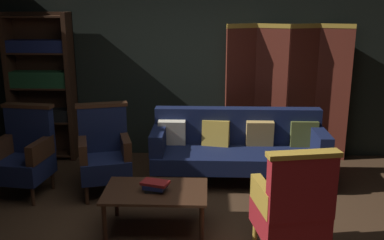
{
  "coord_description": "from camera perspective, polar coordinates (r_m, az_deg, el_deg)",
  "views": [
    {
      "loc": [
        0.16,
        -3.77,
        2.19
      ],
      "look_at": [
        0.0,
        0.8,
        0.95
      ],
      "focal_mm": 41.13,
      "sensor_mm": 36.0,
      "label": 1
    }
  ],
  "objects": [
    {
      "name": "bookshelf",
      "position": [
        6.49,
        -18.91,
        4.38
      ],
      "size": [
        0.9,
        0.32,
        2.05
      ],
      "color": "#382114",
      "rests_on": "ground_plane"
    },
    {
      "name": "armchair_gilt_accent",
      "position": [
        3.93,
        12.9,
        -10.87
      ],
      "size": [
        0.68,
        0.67,
        1.04
      ],
      "color": "#B78E33",
      "rests_on": "ground_plane"
    },
    {
      "name": "ground_plane",
      "position": [
        4.36,
        -0.39,
        -14.96
      ],
      "size": [
        10.0,
        10.0,
        0.0
      ],
      "primitive_type": "plane",
      "color": "#3D2819"
    },
    {
      "name": "back_wall",
      "position": [
        6.27,
        0.55,
        7.93
      ],
      "size": [
        7.2,
        0.1,
        2.8
      ],
      "primitive_type": "cube",
      "color": "black",
      "rests_on": "ground_plane"
    },
    {
      "name": "velvet_couch",
      "position": [
        5.52,
        5.97,
        -3.23
      ],
      "size": [
        2.12,
        0.78,
        0.88
      ],
      "color": "#382114",
      "rests_on": "ground_plane"
    },
    {
      "name": "armchair_wing_left",
      "position": [
        5.43,
        -20.89,
        -4.1
      ],
      "size": [
        0.65,
        0.65,
        1.04
      ],
      "color": "#382114",
      "rests_on": "ground_plane"
    },
    {
      "name": "armchair_wing_right",
      "position": [
        5.22,
        -11.28,
        -4.13
      ],
      "size": [
        0.72,
        0.71,
        1.04
      ],
      "color": "#382114",
      "rests_on": "ground_plane"
    },
    {
      "name": "coffee_table",
      "position": [
        4.34,
        -4.73,
        -9.59
      ],
      "size": [
        1.0,
        0.64,
        0.42
      ],
      "color": "#382114",
      "rests_on": "ground_plane"
    },
    {
      "name": "book_black_cloth",
      "position": [
        4.3,
        -4.78,
        -8.97
      ],
      "size": [
        0.19,
        0.15,
        0.03
      ],
      "primitive_type": "cube",
      "rotation": [
        0.0,
        0.0,
        -0.05
      ],
      "color": "black",
      "rests_on": "coffee_table"
    },
    {
      "name": "book_navy_cloth",
      "position": [
        4.29,
        -4.79,
        -8.54
      ],
      "size": [
        0.24,
        0.2,
        0.04
      ],
      "primitive_type": "cube",
      "rotation": [
        0.0,
        0.0,
        -0.27
      ],
      "color": "navy",
      "rests_on": "book_black_cloth"
    },
    {
      "name": "folding_screen",
      "position": [
        6.25,
        12.13,
        3.71
      ],
      "size": [
        1.72,
        0.23,
        1.9
      ],
      "color": "#5B2319",
      "rests_on": "ground_plane"
    },
    {
      "name": "book_red_leather",
      "position": [
        4.27,
        -4.8,
        -8.11
      ],
      "size": [
        0.29,
        0.22,
        0.03
      ],
      "primitive_type": "cube",
      "rotation": [
        0.0,
        0.0,
        -0.3
      ],
      "color": "maroon",
      "rests_on": "book_navy_cloth"
    }
  ]
}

